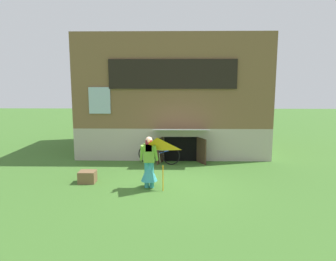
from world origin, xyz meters
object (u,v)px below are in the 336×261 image
at_px(wooden_crate, 87,177).
at_px(bicycle_blue, 159,155).
at_px(person, 149,166).
at_px(kite, 157,152).

bearing_deg(wooden_crate, bicycle_blue, 47.02).
distance_m(person, wooden_crate, 2.22).
relative_size(bicycle_blue, wooden_crate, 3.18).
relative_size(person, wooden_crate, 3.01).
bearing_deg(wooden_crate, person, -12.31).
height_order(person, kite, person).
bearing_deg(kite, wooden_crate, 156.94).
bearing_deg(person, kite, -81.31).
xyz_separation_m(kite, bicycle_blue, (-0.13, 3.47, -0.91)).
distance_m(kite, wooden_crate, 2.84).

